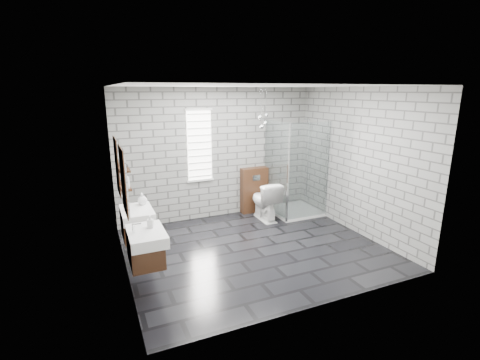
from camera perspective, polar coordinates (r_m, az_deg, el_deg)
floor at (r=6.10m, az=2.45°, el=-11.21°), size 4.20×3.60×0.02m
ceiling at (r=5.49m, az=2.77°, el=15.28°), size 4.20×3.60×0.02m
wall_back at (r=7.28m, az=-3.67°, el=4.32°), size 4.20×0.02×2.70m
wall_front at (r=4.15m, az=13.64°, el=-3.94°), size 4.20×0.02×2.70m
wall_left at (r=5.11m, az=-19.21°, el=-0.89°), size 0.02×3.60×2.70m
wall_right at (r=6.82m, az=18.77°, el=2.88°), size 0.02×3.60×2.70m
vanity_left at (r=4.79m, az=-15.60°, el=-9.16°), size 0.47×0.70×1.57m
vanity_right at (r=5.65m, az=-16.98°, el=-5.55°), size 0.47×0.70×1.57m
shelf_lower at (r=5.07m, az=-18.23°, el=-1.27°), size 0.14×0.30×0.03m
shelf_upper at (r=5.01m, az=-18.47°, el=1.60°), size 0.14×0.30×0.03m
window at (r=7.09m, az=-6.67°, el=5.62°), size 0.56×0.05×1.48m
cistern_panel at (r=7.67m, az=2.34°, el=-1.65°), size 0.60×0.20×1.00m
flush_plate at (r=7.51m, az=2.71°, el=0.35°), size 0.18×0.01×0.12m
shower_enclosure at (r=7.57m, az=8.83°, el=-2.02°), size 1.00×1.00×2.03m
pendant_cluster at (r=7.11m, az=3.75°, el=9.84°), size 0.26×0.23×0.82m
toilet at (r=7.26m, az=4.09°, el=-3.37°), size 0.47×0.81×0.82m
soap_bottle_a at (r=4.82m, az=-14.50°, el=-6.61°), size 0.10×0.10×0.17m
soap_bottle_b at (r=5.80m, az=-15.75°, el=-2.98°), size 0.20×0.20×0.19m
soap_bottle_c at (r=4.96m, az=-18.14°, el=-0.08°), size 0.10×0.10×0.22m
vase at (r=5.02m, az=-18.44°, el=2.38°), size 0.11×0.11×0.10m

